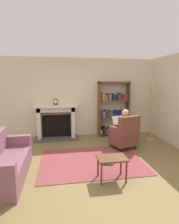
# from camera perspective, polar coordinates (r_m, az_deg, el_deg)

# --- Properties ---
(ground) EXTENTS (14.00, 14.00, 0.00)m
(ground) POSITION_cam_1_polar(r_m,az_deg,el_deg) (4.17, 1.35, -17.14)
(ground) COLOR olive
(back_wall) EXTENTS (5.60, 0.10, 2.70)m
(back_wall) POSITION_cam_1_polar(r_m,az_deg,el_deg) (6.28, -2.89, 4.64)
(back_wall) COLOR beige
(back_wall) RESTS_ON ground
(side_wall_right) EXTENTS (0.10, 5.20, 2.70)m
(side_wall_right) POSITION_cam_1_polar(r_m,az_deg,el_deg) (5.97, 24.90, 3.55)
(side_wall_right) COLOR beige
(side_wall_right) RESTS_ON ground
(area_rug) EXTENTS (2.40, 1.80, 0.01)m
(area_rug) POSITION_cam_1_polar(r_m,az_deg,el_deg) (4.44, 0.61, -15.37)
(area_rug) COLOR brown
(area_rug) RESTS_ON ground
(fireplace) EXTENTS (1.42, 0.64, 1.14)m
(fireplace) POSITION_cam_1_polar(r_m,az_deg,el_deg) (6.10, -10.54, -2.75)
(fireplace) COLOR #4C4742
(fireplace) RESTS_ON ground
(mantel_clock) EXTENTS (0.14, 0.14, 0.20)m
(mantel_clock) POSITION_cam_1_polar(r_m,az_deg,el_deg) (5.91, -10.79, 3.16)
(mantel_clock) COLOR brown
(mantel_clock) RESTS_ON fireplace
(bookshelf) EXTENTS (1.09, 0.32, 1.90)m
(bookshelf) POSITION_cam_1_polar(r_m,az_deg,el_deg) (6.35, 7.65, 0.53)
(bookshelf) COLOR brown
(bookshelf) RESTS_ON ground
(armchair_reading) EXTENTS (0.80, 0.79, 0.97)m
(armchair_reading) POSITION_cam_1_polar(r_m,az_deg,el_deg) (5.15, 11.27, -7.03)
(armchair_reading) COLOR #331E14
(armchair_reading) RESTS_ON ground
(seated_reader) EXTENTS (0.47, 0.59, 1.14)m
(seated_reader) POSITION_cam_1_polar(r_m,az_deg,el_deg) (5.19, 10.53, -4.64)
(seated_reader) COLOR silver
(seated_reader) RESTS_ON ground
(sofa_floral) EXTENTS (0.75, 1.71, 0.85)m
(sofa_floral) POSITION_cam_1_polar(r_m,az_deg,el_deg) (3.96, -25.85, -14.50)
(sofa_floral) COLOR #835362
(sofa_floral) RESTS_ON ground
(side_table) EXTENTS (0.56, 0.39, 0.46)m
(side_table) POSITION_cam_1_polar(r_m,az_deg,el_deg) (3.55, 7.18, -15.28)
(side_table) COLOR brown
(side_table) RESTS_ON ground
(scattered_books) EXTENTS (0.32, 0.29, 0.04)m
(scattered_books) POSITION_cam_1_polar(r_m,az_deg,el_deg) (4.33, 6.06, -15.78)
(scattered_books) COLOR red
(scattered_books) RESTS_ON area_rug
(floor_lamp) EXTENTS (0.32, 0.32, 1.75)m
(floor_lamp) POSITION_cam_1_polar(r_m,az_deg,el_deg) (5.98, 19.55, 5.23)
(floor_lamp) COLOR #B7933F
(floor_lamp) RESTS_ON ground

